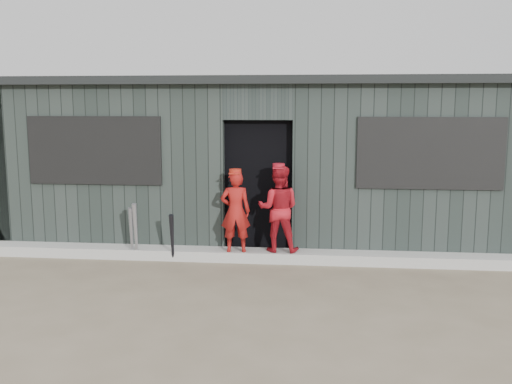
# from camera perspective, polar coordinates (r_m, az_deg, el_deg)

# --- Properties ---
(ground) EXTENTS (80.00, 80.00, 0.00)m
(ground) POSITION_cam_1_polar(r_m,az_deg,el_deg) (6.52, -1.66, -11.17)
(ground) COLOR brown
(ground) RESTS_ON ground
(curb) EXTENTS (8.00, 0.36, 0.15)m
(curb) POSITION_cam_1_polar(r_m,az_deg,el_deg) (8.22, 0.01, -6.36)
(curb) COLOR #A4A49F
(curb) RESTS_ON ground
(bat_left) EXTENTS (0.11, 0.25, 0.86)m
(bat_left) POSITION_cam_1_polar(r_m,az_deg,el_deg) (8.28, -11.94, -3.94)
(bat_left) COLOR gray
(bat_left) RESTS_ON ground
(bat_mid) EXTENTS (0.13, 0.25, 0.79)m
(bat_mid) POSITION_cam_1_polar(r_m,az_deg,el_deg) (8.33, -12.33, -4.09)
(bat_mid) COLOR gray
(bat_mid) RESTS_ON ground
(bat_right) EXTENTS (0.12, 0.29, 0.72)m
(bat_right) POSITION_cam_1_polar(r_m,az_deg,el_deg) (8.11, -8.38, -4.59)
(bat_right) COLOR black
(bat_right) RESTS_ON ground
(player_red_left) EXTENTS (0.45, 0.33, 1.16)m
(player_red_left) POSITION_cam_1_polar(r_m,az_deg,el_deg) (8.02, -2.06, -1.96)
(player_red_left) COLOR maroon
(player_red_left) RESTS_ON curb
(player_red_right) EXTENTS (0.62, 0.49, 1.23)m
(player_red_right) POSITION_cam_1_polar(r_m,az_deg,el_deg) (8.05, 2.26, -1.66)
(player_red_right) COLOR #A9141F
(player_red_right) RESTS_ON curb
(player_grey_back) EXTENTS (0.64, 0.45, 1.26)m
(player_grey_back) POSITION_cam_1_polar(r_m,az_deg,el_deg) (8.66, 1.79, -1.82)
(player_grey_back) COLOR silver
(player_grey_back) RESTS_ON ground
(dugout) EXTENTS (8.30, 3.30, 2.62)m
(dugout) POSITION_cam_1_polar(r_m,az_deg,el_deg) (9.66, 1.04, 3.23)
(dugout) COLOR black
(dugout) RESTS_ON ground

